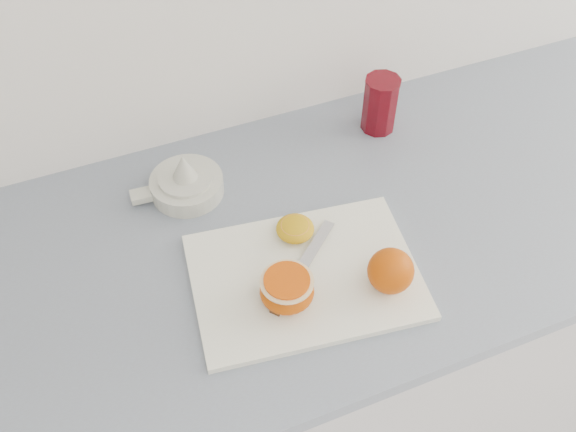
{
  "coord_description": "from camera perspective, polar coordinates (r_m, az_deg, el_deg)",
  "views": [
    {
      "loc": [
        -0.35,
        1.05,
        1.74
      ],
      "look_at": [
        -0.09,
        1.68,
        0.96
      ],
      "focal_mm": 40.0,
      "sensor_mm": 36.0,
      "label": 1
    }
  ],
  "objects": [
    {
      "name": "whole_orange",
      "position": [
        1.01,
        9.11,
        -4.84
      ],
      "size": [
        0.07,
        0.07,
        0.07
      ],
      "color": "#C95708",
      "rests_on": "cutting_board"
    },
    {
      "name": "paring_knife",
      "position": [
        1.02,
        0.4,
        -5.93
      ],
      "size": [
        0.17,
        0.15,
        0.01
      ],
      "color": "#4E2819",
      "rests_on": "cutting_board"
    },
    {
      "name": "counter",
      "position": [
        1.49,
        4.02,
        -11.23
      ],
      "size": [
        2.6,
        0.64,
        0.89
      ],
      "color": "silver",
      "rests_on": "ground"
    },
    {
      "name": "cutting_board",
      "position": [
        1.04,
        1.53,
        -5.4
      ],
      "size": [
        0.39,
        0.3,
        0.01
      ],
      "primitive_type": "cube",
      "rotation": [
        0.0,
        0.0,
        -0.13
      ],
      "color": "white",
      "rests_on": "counter"
    },
    {
      "name": "squeezed_shell",
      "position": [
        1.07,
        0.63,
        -1.11
      ],
      "size": [
        0.06,
        0.06,
        0.03
      ],
      "color": "#CC970D",
      "rests_on": "cutting_board"
    },
    {
      "name": "red_tumbler",
      "position": [
        1.27,
        8.18,
        9.67
      ],
      "size": [
        0.07,
        0.07,
        0.11
      ],
      "color": "#610811",
      "rests_on": "counter"
    },
    {
      "name": "citrus_juicer",
      "position": [
        1.16,
        -9.09,
        2.95
      ],
      "size": [
        0.17,
        0.13,
        0.09
      ],
      "color": "silver",
      "rests_on": "counter"
    },
    {
      "name": "half_orange",
      "position": [
        0.98,
        -0.1,
        -6.56
      ],
      "size": [
        0.08,
        0.08,
        0.05
      ],
      "color": "#C95708",
      "rests_on": "cutting_board"
    }
  ]
}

